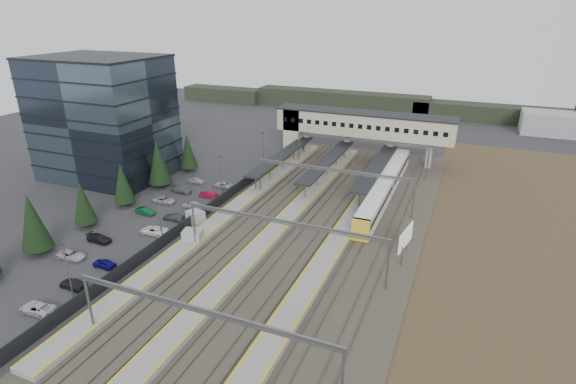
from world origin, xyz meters
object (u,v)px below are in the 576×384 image
at_px(footbridge, 351,125).
at_px(billboard, 406,239).
at_px(relay_cabin_near, 193,237).
at_px(relay_cabin_far, 196,218).
at_px(office_building, 104,118).
at_px(train, 385,187).

height_order(footbridge, billboard, footbridge).
height_order(relay_cabin_near, relay_cabin_far, relay_cabin_far).
bearing_deg(office_building, relay_cabin_far, -24.30).
bearing_deg(train, office_building, -170.19).
bearing_deg(relay_cabin_far, office_building, 155.70).
bearing_deg(train, relay_cabin_far, -138.69).
distance_m(office_building, relay_cabin_near, 39.80).
bearing_deg(relay_cabin_far, footbridge, 72.14).
distance_m(office_building, footbridge, 53.18).
bearing_deg(office_building, train, 9.81).
bearing_deg(relay_cabin_near, billboard, 14.96).
height_order(relay_cabin_far, train, train).
xyz_separation_m(relay_cabin_far, train, (26.29, 23.10, 0.82)).
bearing_deg(train, relay_cabin_near, -128.44).
bearing_deg(relay_cabin_near, office_building, 149.80).
relative_size(relay_cabin_near, billboard, 0.57).
xyz_separation_m(footbridge, train, (12.30, -20.31, -5.93)).
xyz_separation_m(train, billboard, (6.87, -20.95, 1.12)).
bearing_deg(relay_cabin_far, relay_cabin_near, -60.19).
height_order(relay_cabin_near, billboard, billboard).
height_order(office_building, relay_cabin_near, office_building).
height_order(office_building, billboard, office_building).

